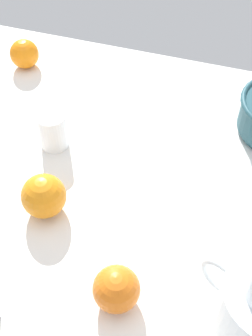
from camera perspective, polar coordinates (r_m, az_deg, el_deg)
name	(u,v)px	position (r cm, az deg, el deg)	size (l,w,h in cm)	color
ground_plane	(122,195)	(91.46, -0.49, -3.53)	(111.84, 98.20, 3.00)	white
juice_glass	(53,132)	(97.67, -9.48, 4.69)	(6.34, 6.34, 8.59)	white
loose_orange_0	(116,289)	(74.28, -1.26, -15.49)	(7.95, 7.95, 7.95)	orange
loose_orange_2	(44,196)	(85.36, -10.67, -3.60)	(8.73, 8.73, 8.73)	orange
loose_orange_3	(24,54)	(122.56, -13.11, 14.29)	(7.61, 7.61, 7.61)	orange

